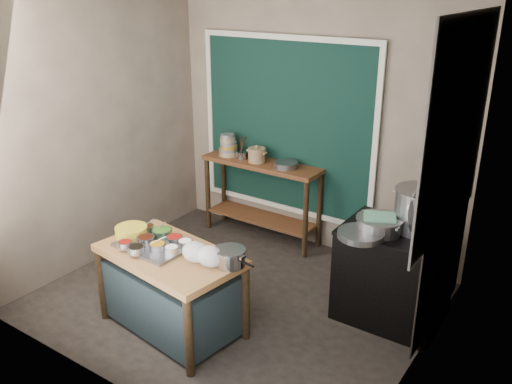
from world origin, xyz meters
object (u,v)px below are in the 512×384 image
Objects in this scene: saucepan at (230,257)px; ceramic_crock at (257,156)px; back_counter at (262,200)px; condiment_tray at (154,245)px; stock_pot at (421,210)px; steamer at (379,225)px; prep_table at (171,291)px; utensil_cup at (242,155)px; stove_block at (393,276)px; yellow_basin at (131,232)px.

ceramic_crock is at bearing 127.98° from saucepan.
condiment_tray is (0.19, -1.97, 0.29)m from back_counter.
stock_pot is 0.38m from steamer.
prep_table is 9.04× the size of utensil_cup.
stock_pot is at bearing -16.86° from back_counter.
stock_pot is (1.85, 1.35, 0.30)m from condiment_tray.
ceramic_crock is 0.45× the size of stock_pot.
condiment_tray is 1.30× the size of stock_pot.
steamer is (1.41, 1.11, 0.57)m from prep_table.
condiment_tray is at bearing -145.00° from steamer.
stock_pot is at bearing -14.66° from utensil_cup.
ceramic_crock is (-1.95, 0.70, 0.60)m from stove_block.
stock_pot is 1.16× the size of steamer.
stove_block is at bearing -142.93° from stock_pot.
utensil_cup is 0.21m from ceramic_crock.
yellow_basin is at bearing -91.15° from ceramic_crock.
yellow_basin is at bearing -174.73° from prep_table.
condiment_tray is 2.16× the size of yellow_basin.
steamer reaches higher than saucepan.
utensil_cup is at bearing 157.59° from steamer.
steamer reaches higher than prep_table.
prep_table is 2.01m from back_counter.
prep_table is at bearing -141.59° from steamer.
utensil_cup is (-1.19, 1.84, 0.17)m from saucepan.
condiment_tray is 2.36× the size of saucepan.
ceramic_crock is (-0.24, 1.94, 0.26)m from condiment_tray.
yellow_basin is 2.17m from steamer.
yellow_basin is at bearing -84.93° from utensil_cup.
stock_pot reaches higher than steamer.
back_counter is 2.00m from condiment_tray.
saucepan is at bearing 19.50° from prep_table.
saucepan is 0.55× the size of stock_pot.
stock_pot reaches higher than yellow_basin.
saucepan is 1.68m from stock_pot.
stock_pot is (2.14, 1.33, 0.26)m from yellow_basin.
saucepan is at bearing -61.73° from ceramic_crock.
stove_block is 2.37m from yellow_basin.
utensil_cup is at bearing 103.08° from condiment_tray.
yellow_basin reaches higher than prep_table.
stove_block is at bearing 35.96° from condiment_tray.
ceramic_crock is (-0.98, 1.83, 0.20)m from saucepan.
yellow_basin is 1.94m from ceramic_crock.
stock_pot is at bearing 46.58° from prep_table.
stove_block is 1.54m from saucepan.
utensil_cup reaches higher than steamer.
stove_block is at bearing -19.85° from ceramic_crock.
ceramic_crock reaches higher than utensil_cup.
steamer is (-0.27, -0.24, -0.12)m from stock_pot.
yellow_basin is at bearing 176.89° from condiment_tray.
prep_table is 0.86× the size of back_counter.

